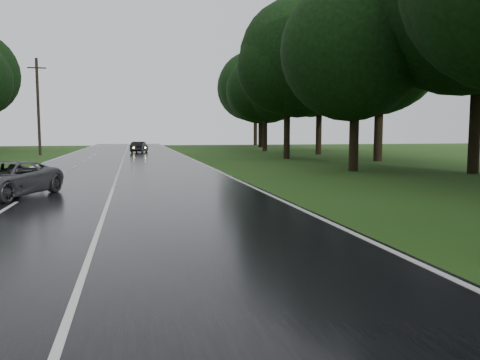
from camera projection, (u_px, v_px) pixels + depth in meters
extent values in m
plane|color=#264B16|center=(82.00, 280.00, 7.77)|extent=(160.00, 160.00, 0.00)
cube|color=black|center=(118.00, 174.00, 27.19)|extent=(12.00, 140.00, 0.04)
cube|color=silver|center=(118.00, 173.00, 27.19)|extent=(0.12, 140.00, 0.01)
imported|color=#47494B|center=(6.00, 179.00, 17.29)|extent=(3.76, 5.10, 1.29)
imported|color=black|center=(139.00, 147.00, 54.55)|extent=(2.12, 3.99, 1.25)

